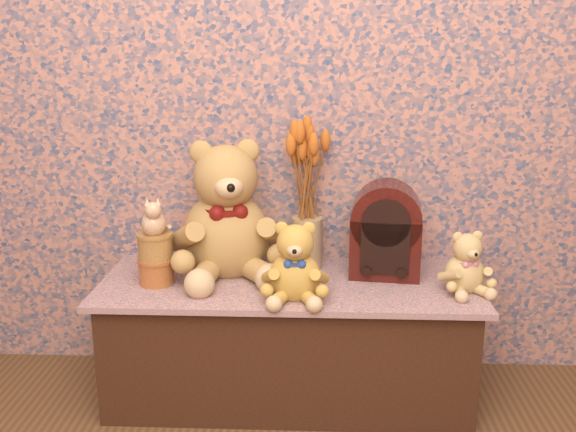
% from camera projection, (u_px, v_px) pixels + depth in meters
% --- Properties ---
extents(display_shelf, '(1.27, 0.52, 0.43)m').
position_uv_depth(display_shelf, '(289.00, 338.00, 2.21)').
color(display_shelf, '#374871').
rests_on(display_shelf, ground).
extents(teddy_large, '(0.51, 0.56, 0.50)m').
position_uv_depth(teddy_large, '(226.00, 202.00, 2.17)').
color(teddy_large, '#A67640').
rests_on(teddy_large, display_shelf).
extents(teddy_medium, '(0.21, 0.25, 0.27)m').
position_uv_depth(teddy_medium, '(295.00, 257.00, 1.98)').
color(teddy_medium, gold).
rests_on(teddy_medium, display_shelf).
extents(teddy_small, '(0.22, 0.24, 0.22)m').
position_uv_depth(teddy_small, '(465.00, 259.00, 2.04)').
color(teddy_small, tan).
rests_on(teddy_small, display_shelf).
extents(cathedral_radio, '(0.26, 0.20, 0.33)m').
position_uv_depth(cathedral_radio, '(386.00, 229.00, 2.17)').
color(cathedral_radio, '#370F0A').
rests_on(cathedral_radio, display_shelf).
extents(ceramic_vase, '(0.11, 0.11, 0.18)m').
position_uv_depth(ceramic_vase, '(307.00, 242.00, 2.26)').
color(ceramic_vase, tan).
rests_on(ceramic_vase, display_shelf).
extents(dried_stalks, '(0.28, 0.28, 0.41)m').
position_uv_depth(dried_stalks, '(308.00, 160.00, 2.19)').
color(dried_stalks, '#C5621F').
rests_on(dried_stalks, ceramic_vase).
extents(biscuit_tin_lower, '(0.15, 0.15, 0.08)m').
position_uv_depth(biscuit_tin_lower, '(157.00, 271.00, 2.12)').
color(biscuit_tin_lower, '#BE8D37').
rests_on(biscuit_tin_lower, display_shelf).
extents(biscuit_tin_upper, '(0.14, 0.14, 0.09)m').
position_uv_depth(biscuit_tin_upper, '(155.00, 247.00, 2.09)').
color(biscuit_tin_upper, tan).
rests_on(biscuit_tin_upper, biscuit_tin_lower).
extents(cat_figurine, '(0.12, 0.12, 0.13)m').
position_uv_depth(cat_figurine, '(153.00, 215.00, 2.07)').
color(cat_figurine, silver).
rests_on(cat_figurine, biscuit_tin_upper).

